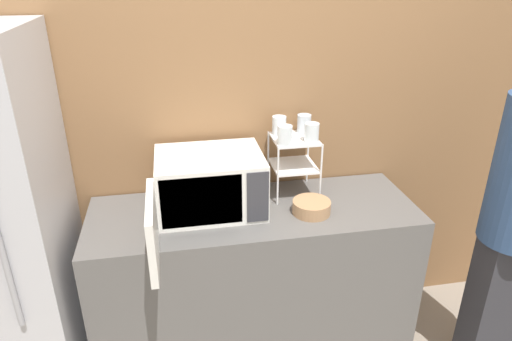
{
  "coord_description": "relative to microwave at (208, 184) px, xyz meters",
  "views": [
    {
      "loc": [
        -0.37,
        -1.7,
        2.06
      ],
      "look_at": [
        0.02,
        0.33,
        1.13
      ],
      "focal_mm": 32.0,
      "sensor_mm": 36.0,
      "label": 1
    }
  ],
  "objects": [
    {
      "name": "microwave",
      "position": [
        0.0,
        0.0,
        0.0
      ],
      "size": [
        0.55,
        0.81,
        0.29
      ],
      "color": "silver",
      "rests_on": "counter"
    },
    {
      "name": "glass_back_left",
      "position": [
        0.4,
        0.19,
        0.22
      ],
      "size": [
        0.07,
        0.07,
        0.1
      ],
      "color": "silver",
      "rests_on": "dish_rack"
    },
    {
      "name": "bowl",
      "position": [
        0.5,
        -0.12,
        -0.11
      ],
      "size": [
        0.19,
        0.19,
        0.07
      ],
      "color": "#AD7F56",
      "rests_on": "counter"
    },
    {
      "name": "dish_rack",
      "position": [
        0.47,
        0.12,
        0.08
      ],
      "size": [
        0.24,
        0.25,
        0.32
      ],
      "color": "white",
      "rests_on": "counter"
    },
    {
      "name": "wall_back",
      "position": [
        0.23,
        0.3,
        0.23
      ],
      "size": [
        8.0,
        0.06,
        2.6
      ],
      "color": "olive",
      "rests_on": "ground_plane"
    },
    {
      "name": "glass_front_right",
      "position": [
        0.54,
        0.05,
        0.22
      ],
      "size": [
        0.07,
        0.07,
        0.1
      ],
      "color": "silver",
      "rests_on": "dish_rack"
    },
    {
      "name": "glass_back_right",
      "position": [
        0.54,
        0.19,
        0.22
      ],
      "size": [
        0.07,
        0.07,
        0.1
      ],
      "color": "silver",
      "rests_on": "dish_rack"
    },
    {
      "name": "counter",
      "position": [
        0.23,
        -0.04,
        -0.61
      ],
      "size": [
        1.67,
        0.59,
        0.92
      ],
      "color": "#595654",
      "rests_on": "ground_plane"
    },
    {
      "name": "glass_front_left",
      "position": [
        0.4,
        0.04,
        0.22
      ],
      "size": [
        0.07,
        0.07,
        0.1
      ],
      "color": "silver",
      "rests_on": "dish_rack"
    }
  ]
}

